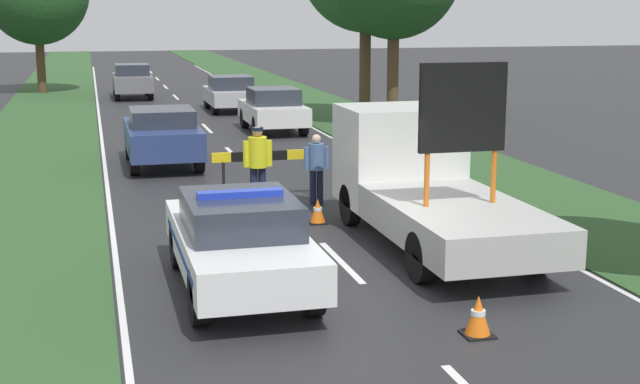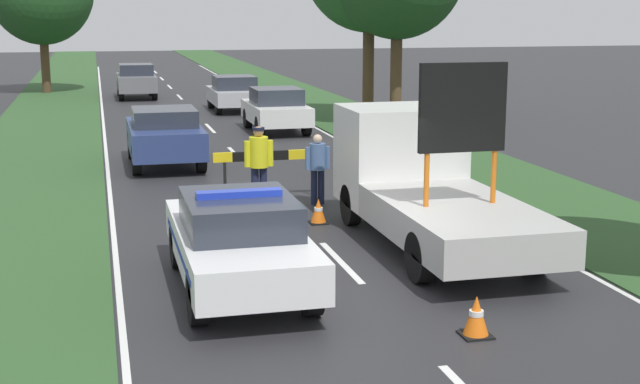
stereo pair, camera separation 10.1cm
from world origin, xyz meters
name	(u,v)px [view 1 (the left image)]	position (x,y,z in m)	size (l,w,h in m)	color
ground_plane	(361,282)	(0.00, 0.00, 0.00)	(160.00, 160.00, 0.00)	#28282B
lane_markings	(208,129)	(0.00, 18.80, 0.00)	(7.57, 74.02, 0.01)	silver
grass_verge_left	(42,130)	(-5.76, 20.00, 0.01)	(3.85, 120.00, 0.03)	#2D5128
grass_verge_right	(352,120)	(5.76, 20.00, 0.01)	(3.85, 120.00, 0.03)	#2D5128
police_car	(239,240)	(-1.92, 0.10, 0.79)	(1.85, 4.70, 1.58)	white
work_truck	(423,181)	(1.92, 2.36, 1.10)	(2.26, 6.17, 3.40)	white
road_barrier	(268,159)	(-0.18, 6.63, 0.90)	(2.58, 0.08, 1.09)	black
police_officer	(258,159)	(-0.58, 5.76, 1.06)	(0.64, 0.41, 1.78)	#191E38
pedestrian_civilian	(316,163)	(0.72, 5.72, 0.92)	(0.56, 0.36, 1.56)	#191E38
traffic_cone_near_police	(478,316)	(0.80, -2.66, 0.28)	(0.40, 0.40, 0.56)	black
traffic_cone_centre_front	(318,211)	(0.30, 3.98, 0.25)	(0.36, 0.36, 0.51)	black
queued_car_hatch_blue	(162,135)	(-2.17, 11.58, 0.85)	(1.91, 4.23, 1.59)	navy
queued_car_van_white	(273,109)	(2.15, 17.57, 0.79)	(1.85, 3.97, 1.54)	silver
queued_car_sedan_silver	(231,93)	(1.70, 24.35, 0.76)	(1.91, 3.91, 1.48)	#B2B2B7
queued_car_suv_grey	(132,80)	(-2.05, 30.95, 0.85)	(1.78, 3.93, 1.64)	slate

